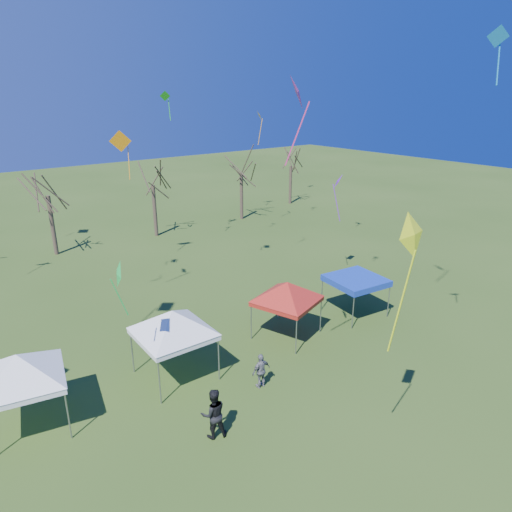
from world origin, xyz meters
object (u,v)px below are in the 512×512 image
at_px(tent_blue, 356,281).
at_px(tree_4, 241,158).
at_px(tent_red, 287,286).
at_px(tree_2, 44,174).
at_px(person_grey, 261,371).
at_px(person_dark, 213,414).
at_px(tent_white_west, 17,360).
at_px(tree_3, 151,166).
at_px(tree_5, 291,152).
at_px(tent_white_mid, 172,315).

bearing_deg(tent_blue, tree_4, 70.53).
bearing_deg(tent_red, tree_2, 105.42).
bearing_deg(tent_blue, person_grey, -165.95).
bearing_deg(tree_2, tree_4, -1.22).
bearing_deg(person_dark, tent_white_west, -22.26).
distance_m(tree_3, tree_5, 17.81).
distance_m(tent_red, person_dark, 8.20).
bearing_deg(tree_4, tent_red, -120.76).
bearing_deg(tent_white_mid, tent_blue, -4.37).
xyz_separation_m(tree_3, person_dark, (-9.71, -24.16, -5.10)).
bearing_deg(person_dark, tent_blue, -144.05).
distance_m(tree_4, tent_red, 23.77).
height_order(person_dark, person_grey, person_dark).
bearing_deg(tree_3, person_grey, -105.81).
bearing_deg(tent_white_west, tent_blue, -4.47).
relative_size(tree_2, tree_3, 1.03).
bearing_deg(tent_white_west, tree_3, 52.49).
xyz_separation_m(tree_2, tree_4, (17.72, -0.38, -0.23)).
bearing_deg(tree_3, tent_red, -97.63).
bearing_deg(tree_3, tent_white_west, -127.51).
distance_m(tree_3, tent_white_mid, 22.07).
height_order(tree_2, person_grey, tree_2).
relative_size(tree_5, tent_red, 1.99).
xyz_separation_m(tree_3, tree_4, (9.32, -0.04, -0.02)).
relative_size(tree_5, tent_blue, 2.38).
height_order(tree_5, person_dark, tree_5).
height_order(tree_3, tent_blue, tree_3).
relative_size(tent_white_mid, person_grey, 2.67).
xyz_separation_m(tree_3, person_grey, (-6.48, -22.89, -5.29)).
distance_m(tree_5, person_dark, 38.19).
bearing_deg(tent_blue, tent_white_west, 175.53).
bearing_deg(person_grey, person_dark, 20.41).
bearing_deg(tree_3, tent_blue, -84.51).
xyz_separation_m(tent_blue, person_dark, (-11.70, -3.39, -1.05)).
bearing_deg(tent_white_mid, tree_4, 47.40).
bearing_deg(tree_2, tent_white_west, -108.27).
bearing_deg(tree_5, tent_white_west, -146.65).
xyz_separation_m(tree_3, tent_blue, (2.00, -20.77, -4.05)).
distance_m(tent_white_west, tent_blue, 17.00).
height_order(tree_5, tent_white_west, tree_5).
bearing_deg(person_dark, tent_white_mid, -80.14).
relative_size(tree_2, tent_white_west, 2.04).
bearing_deg(person_grey, tent_white_mid, -51.07).
height_order(tent_blue, person_grey, tent_blue).
distance_m(tree_4, tree_5, 8.62).
height_order(tent_white_mid, person_dark, tent_white_mid).
height_order(tent_white_mid, tent_red, tent_white_mid).
bearing_deg(tent_blue, tent_white_mid, 175.63).
distance_m(tree_4, tent_white_west, 31.22).
bearing_deg(tree_4, tree_2, 178.78).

